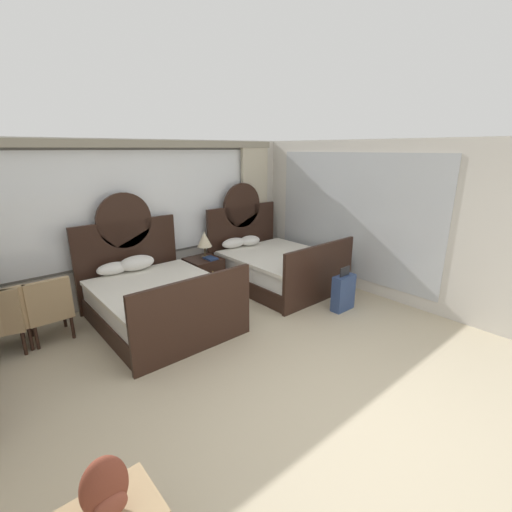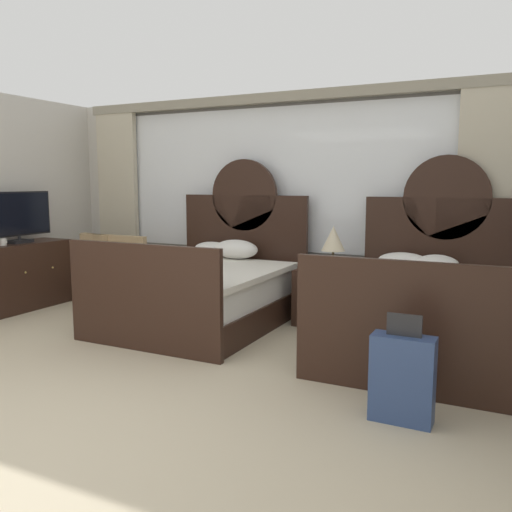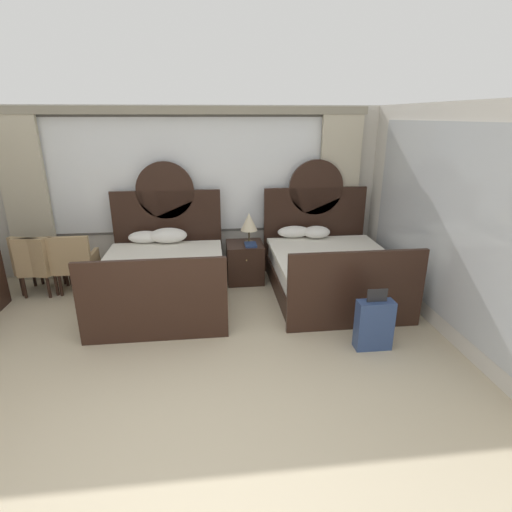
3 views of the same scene
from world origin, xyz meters
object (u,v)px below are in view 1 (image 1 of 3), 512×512
(suitcase_on_floor, at_px, (343,292))
(armchair_by_window_centre, at_px, (3,318))
(nightstand_between_beds, at_px, (204,275))
(bed_near_window, at_px, (157,299))
(armchair_by_window_right, at_px, (0,319))
(armchair_by_window_left, at_px, (49,307))
(backpack_on_bench, at_px, (105,489))
(book_on_nightstand, at_px, (210,258))
(table_lamp_on_nightstand, at_px, (204,240))
(bed_near_mirror, at_px, (275,266))

(suitcase_on_floor, bearing_deg, armchair_by_window_centre, 154.94)
(nightstand_between_beds, height_order, armchair_by_window_centre, armchair_by_window_centre)
(bed_near_window, xyz_separation_m, armchair_by_window_right, (-1.88, 0.48, 0.10))
(bed_near_window, xyz_separation_m, armchair_by_window_centre, (-1.85, 0.48, 0.10))
(armchair_by_window_left, xyz_separation_m, armchair_by_window_centre, (-0.51, 0.00, 0.00))
(armchair_by_window_left, relative_size, armchair_by_window_centre, 1.00)
(nightstand_between_beds, distance_m, suitcase_on_floor, 2.52)
(armchair_by_window_left, relative_size, backpack_on_bench, 2.23)
(book_on_nightstand, bearing_deg, table_lamp_on_nightstand, 92.69)
(armchair_by_window_left, xyz_separation_m, backpack_on_bench, (-0.37, -3.40, 0.16))
(bed_near_window, height_order, nightstand_between_beds, bed_near_window)
(bed_near_window, distance_m, armchair_by_window_right, 1.94)
(table_lamp_on_nightstand, bearing_deg, bed_near_window, -152.90)
(backpack_on_bench, bearing_deg, nightstand_between_beds, 50.34)
(armchair_by_window_right, relative_size, backpack_on_bench, 2.23)
(armchair_by_window_centre, xyz_separation_m, backpack_on_bench, (0.14, -3.40, 0.16))
(bed_near_window, distance_m, bed_near_mirror, 2.43)
(table_lamp_on_nightstand, bearing_deg, book_on_nightstand, -87.31)
(table_lamp_on_nightstand, distance_m, armchair_by_window_left, 2.68)
(backpack_on_bench, relative_size, suitcase_on_floor, 0.55)
(suitcase_on_floor, bearing_deg, table_lamp_on_nightstand, 118.55)
(bed_near_window, height_order, suitcase_on_floor, bed_near_window)
(nightstand_between_beds, bearing_deg, armchair_by_window_centre, -177.50)
(bed_near_mirror, height_order, backpack_on_bench, bed_near_mirror)
(backpack_on_bench, bearing_deg, suitcase_on_floor, 17.97)
(bed_near_mirror, bearing_deg, armchair_by_window_right, 173.57)
(nightstand_between_beds, relative_size, armchair_by_window_left, 0.69)
(armchair_by_window_centre, height_order, armchair_by_window_right, same)
(bed_near_window, xyz_separation_m, bed_near_mirror, (2.43, -0.00, -0.00))
(table_lamp_on_nightstand, relative_size, armchair_by_window_right, 0.53)
(armchair_by_window_centre, relative_size, armchair_by_window_right, 1.00)
(armchair_by_window_left, distance_m, armchair_by_window_right, 0.54)
(table_lamp_on_nightstand, xyz_separation_m, book_on_nightstand, (0.01, -0.16, -0.32))
(nightstand_between_beds, xyz_separation_m, armchair_by_window_right, (-3.10, -0.13, 0.18))
(armchair_by_window_centre, bearing_deg, armchair_by_window_right, 174.56)
(armchair_by_window_centre, bearing_deg, backpack_on_bench, -87.66)
(bed_near_mirror, bearing_deg, armchair_by_window_centre, 173.56)
(bed_near_mirror, xyz_separation_m, table_lamp_on_nightstand, (-1.14, 0.67, 0.58))
(armchair_by_window_left, relative_size, armchair_by_window_right, 1.00)
(bed_near_window, distance_m, book_on_nightstand, 1.42)
(backpack_on_bench, height_order, suitcase_on_floor, backpack_on_bench)
(book_on_nightstand, bearing_deg, armchair_by_window_centre, -179.66)
(bed_near_mirror, distance_m, armchair_by_window_centre, 4.31)
(table_lamp_on_nightstand, xyz_separation_m, armchair_by_window_right, (-3.17, -0.18, -0.47))
(bed_near_mirror, height_order, book_on_nightstand, bed_near_mirror)
(book_on_nightstand, xyz_separation_m, armchair_by_window_left, (-2.64, -0.02, -0.15))
(bed_near_mirror, relative_size, armchair_by_window_right, 2.36)
(table_lamp_on_nightstand, distance_m, armchair_by_window_centre, 3.18)
(table_lamp_on_nightstand, relative_size, book_on_nightstand, 1.85)
(bed_near_mirror, relative_size, armchair_by_window_left, 2.36)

